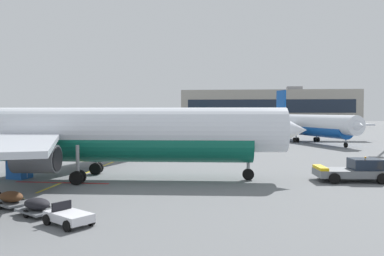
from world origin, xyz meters
TOP-DOWN VIEW (x-y plane):
  - ground at (40.00, 40.00)m, footprint 400.00×400.00m
  - apron_paint_markings at (18.00, 38.04)m, footprint 8.00×98.78m
  - airliner_foreground at (20.83, 24.22)m, footprint 34.80×34.56m
  - pushback_tug at (42.20, 25.61)m, footprint 6.21×3.58m
  - airliner_mid_left at (45.75, 67.77)m, footprint 27.39×28.63m
  - catering_truck at (3.34, 44.58)m, footprint 2.73×7.02m
  - baggage_train at (19.92, 12.76)m, footprint 10.55×7.49m
  - uld_cargo_container at (13.38, 23.64)m, footprint 1.89×1.86m
  - terminal_satellite at (44.51, 158.64)m, footprint 69.87×19.60m

SIDE VIEW (x-z plane):
  - ground at x=40.00m, z-range 0.00..0.00m
  - apron_paint_markings at x=18.00m, z-range 0.00..0.01m
  - baggage_train at x=19.92m, z-range -0.04..1.10m
  - uld_cargo_container at x=13.38m, z-range 0.00..1.60m
  - pushback_tug at x=42.20m, z-range -0.14..1.94m
  - catering_truck at x=3.34m, z-range 0.08..3.22m
  - airliner_mid_left at x=45.75m, z-range -1.82..8.52m
  - airliner_foreground at x=20.83m, z-range -2.15..10.05m
  - terminal_satellite at x=44.51m, z-range -0.78..15.16m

